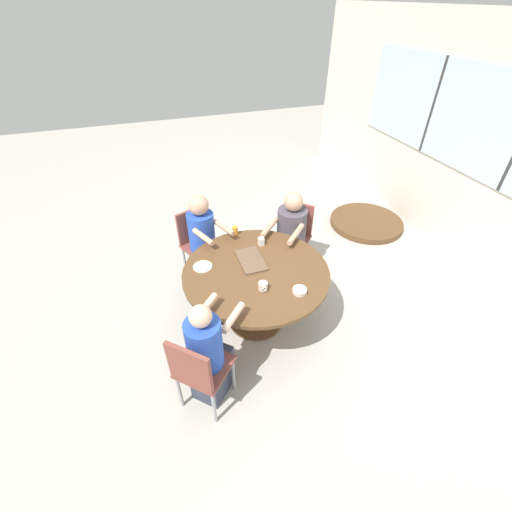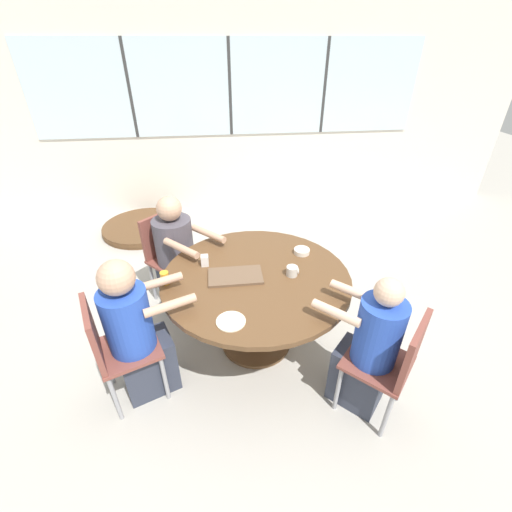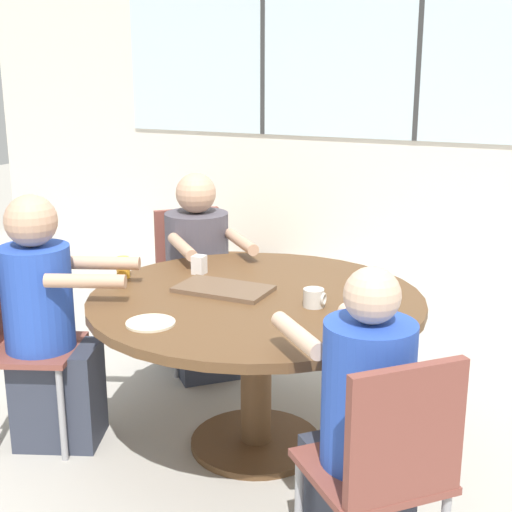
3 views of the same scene
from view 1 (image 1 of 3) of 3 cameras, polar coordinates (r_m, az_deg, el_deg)
The scene contains 15 objects.
ground_plane at distance 3.90m, azimuth -0.00°, elevation -10.56°, with size 16.00×16.00×0.00m, color #B2ADA3.
dining_table at distance 3.48m, azimuth -0.00°, elevation -4.06°, with size 1.46×1.46×0.72m.
chair_for_woman_green_shirt at distance 4.23m, azimuth -9.84°, elevation 2.93°, with size 0.52×0.52×0.89m.
chair_for_man_blue_shirt at distance 4.33m, azimuth 6.47°, elevation 4.14°, with size 0.57×0.57×0.89m.
chair_for_man_teal_shirt at distance 2.90m, azimuth -9.70°, elevation -18.18°, with size 0.57×0.57×0.89m.
person_woman_green_shirt at distance 4.12m, azimuth -8.59°, elevation 1.93°, with size 0.63×0.50×1.16m.
person_man_blue_shirt at distance 4.21m, azimuth 5.60°, elevation 2.59°, with size 0.70×0.70×1.13m.
person_man_teal_shirt at distance 3.00m, azimuth -7.88°, elevation -16.20°, with size 0.58×0.57×1.11m.
food_tray_dark at distance 3.50m, azimuth -0.89°, elevation -0.69°, with size 0.41×0.24×0.02m.
coffee_mug at distance 3.17m, azimuth 1.19°, elevation -5.05°, with size 0.09×0.09×0.08m.
juice_glass at distance 3.89m, azimuth -3.50°, elevation 4.28°, with size 0.06×0.06×0.10m.
milk_carton_small at distance 3.71m, azimuth 0.86°, elevation 2.44°, with size 0.06×0.06×0.09m.
bowl_white_shallow at distance 3.17m, azimuth 7.30°, elevation -5.76°, with size 0.13×0.13×0.04m.
plate_tortillas at distance 3.47m, azimuth -8.88°, elevation -1.76°, with size 0.19×0.19×0.01m.
folded_table_stack at distance 5.66m, azimuth 17.88°, elevation 5.36°, with size 1.11×1.11×0.09m.
Camera 1 is at (2.45, -0.84, 2.91)m, focal length 24.00 mm.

